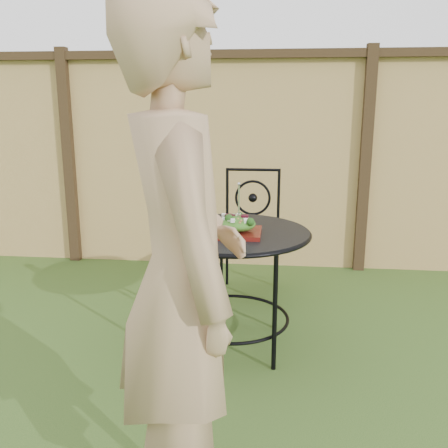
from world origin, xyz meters
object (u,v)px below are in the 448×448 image
object	(u,v)px
patio_table	(231,253)
diner	(182,279)
patio_chair	(251,230)
salad_plate	(237,233)

from	to	relation	value
patio_table	diner	distance (m)	1.32
patio_chair	salad_plate	world-z (taller)	patio_chair
patio_chair	salad_plate	distance (m)	1.00
patio_table	patio_chair	bearing A→B (deg)	85.48
patio_chair	salad_plate	bearing A→B (deg)	-91.87
patio_table	patio_chair	world-z (taller)	patio_chair
patio_chair	diner	bearing A→B (deg)	-93.01
patio_chair	patio_table	bearing A→B (deg)	-94.52
diner	salad_plate	world-z (taller)	diner
patio_table	patio_chair	xyz separation A→B (m)	(0.07, 0.88, -0.08)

